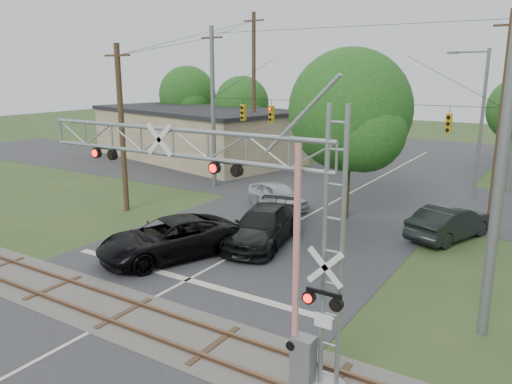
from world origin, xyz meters
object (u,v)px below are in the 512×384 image
Objects in this scene: car_dark at (263,226)px; commercial_building at (195,133)px; streetlight at (479,117)px; traffic_signal_span at (348,116)px; pickup_black at (169,238)px; crossing_gantry at (227,208)px; sedan_silver at (277,195)px.

commercial_building reaches higher than car_dark.
streetlight is at bearing 7.43° from commercial_building.
streetlight is at bearing 43.93° from traffic_signal_span.
streetlight is at bearing 85.26° from pickup_black.
crossing_gantry is 1.64× the size of pickup_black.
traffic_signal_span reaches higher than car_dark.
crossing_gantry is at bearing -129.46° from sedan_silver.
pickup_black is at bearing -135.86° from car_dark.
streetlight is at bearing 53.67° from car_dark.
traffic_signal_span is 6.55m from sedan_silver.
streetlight is (26.03, -2.64, 3.05)m from commercial_building.
crossing_gantry is at bearing -75.41° from car_dark.
pickup_black is 1.06× the size of car_dark.
commercial_building is 26.34m from streetlight.
traffic_signal_span is 10.20m from car_dark.
crossing_gantry is 0.56× the size of traffic_signal_span.
pickup_black is 4.76m from car_dark.
crossing_gantry is at bearing -77.87° from traffic_signal_span.
pickup_black is 0.67× the size of streetlight.
commercial_building is 2.32× the size of streetlight.
car_dark is at bearing -130.55° from sedan_silver.
streetlight is (9.96, 9.05, 4.70)m from sedan_silver.
traffic_signal_span reaches higher than sedan_silver.
sedan_silver is at bearing 112.93° from pickup_black.
pickup_black is (-3.30, -12.89, -4.81)m from traffic_signal_span.
sedan_silver is 0.21× the size of commercial_building.
car_dark is 6.85m from sedan_silver.
car_dark is (2.70, 3.91, -0.02)m from pickup_black.
traffic_signal_span is 0.85× the size of commercial_building.
streetlight reaches higher than sedan_silver.
pickup_black is at bearing -40.31° from commercial_building.
car_dark is 0.27× the size of commercial_building.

